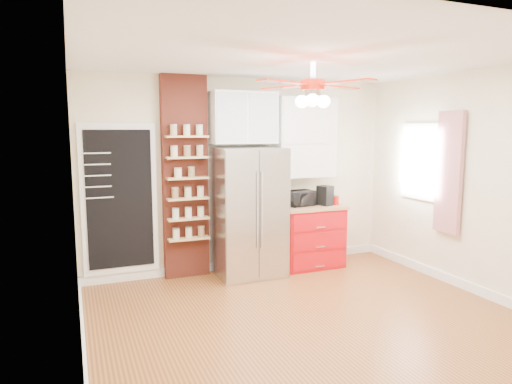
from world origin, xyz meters
name	(u,v)px	position (x,y,z in m)	size (l,w,h in m)	color
floor	(309,319)	(0.00, 0.00, 0.00)	(4.50, 4.50, 0.00)	#975726
ceiling	(313,57)	(0.00, 0.00, 2.70)	(4.50, 4.50, 0.00)	white
wall_back	(242,175)	(0.00, 2.00, 1.35)	(4.50, 0.02, 2.70)	#FAF0C9
wall_front	(469,234)	(0.00, -2.00, 1.35)	(4.50, 0.02, 2.70)	#FAF0C9
wall_left	(74,207)	(-2.25, 0.00, 1.35)	(0.02, 4.00, 2.70)	#FAF0C9
wall_right	(475,183)	(2.25, 0.00, 1.35)	(0.02, 4.00, 2.70)	#FAF0C9
chalkboard	(120,199)	(-1.70, 1.96, 1.10)	(0.95, 0.05, 1.95)	white
brick_pillar	(185,178)	(-0.85, 1.92, 1.35)	(0.60, 0.16, 2.70)	maroon
fridge	(249,212)	(-0.05, 1.63, 0.88)	(0.90, 0.70, 1.75)	silver
upper_glass_cabinet	(243,118)	(-0.05, 1.82, 2.15)	(0.90, 0.35, 0.70)	white
red_cabinet	(309,236)	(0.92, 1.68, 0.45)	(0.94, 0.64, 0.90)	#BC0A11
upper_shelf_unit	(305,137)	(0.92, 1.85, 1.88)	(0.90, 0.30, 1.15)	white
window	(422,162)	(2.23, 0.90, 1.55)	(0.04, 0.75, 1.05)	white
curtain	(449,173)	(2.18, 0.35, 1.45)	(0.06, 0.40, 1.55)	#A91620
ceiling_fan	(313,85)	(0.00, 0.00, 2.42)	(1.40, 1.40, 0.44)	silver
toaster_oven	(300,198)	(0.77, 1.70, 1.01)	(0.40, 0.27, 0.22)	black
coffee_maker	(325,196)	(1.13, 1.61, 1.04)	(0.16, 0.20, 0.28)	black
canister_left	(335,200)	(1.29, 1.59, 0.97)	(0.10, 0.10, 0.13)	#B10F09
canister_right	(332,199)	(1.29, 1.68, 0.97)	(0.10, 0.10, 0.14)	#BB0C0A
pantry_jar_oats	(178,173)	(-0.98, 1.77, 1.43)	(0.10, 0.10, 0.12)	beige
pantry_jar_beans	(191,172)	(-0.80, 1.75, 1.43)	(0.09, 0.09, 0.12)	olive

